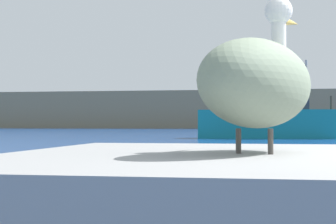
% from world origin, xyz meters
% --- Properties ---
extents(hillside_backdrop, '(140.00, 12.24, 5.15)m').
position_xyz_m(hillside_backdrop, '(0.00, 79.63, 2.58)').
color(hillside_backdrop, '#7F755B').
rests_on(hillside_backdrop, ground).
extents(pier_dock, '(2.77, 2.91, 0.64)m').
position_xyz_m(pier_dock, '(-1.48, -0.07, 0.32)').
color(pier_dock, gray).
rests_on(pier_dock, ground).
extents(pelican, '(0.83, 1.46, 0.94)m').
position_xyz_m(pelican, '(-1.48, -0.06, 1.03)').
color(pelican, gray).
rests_on(pelican, pier_dock).
extents(fishing_boat_teal, '(6.85, 2.29, 3.99)m').
position_xyz_m(fishing_boat_teal, '(-1.62, 26.88, 1.06)').
color(fishing_boat_teal, teal).
rests_on(fishing_boat_teal, ground).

